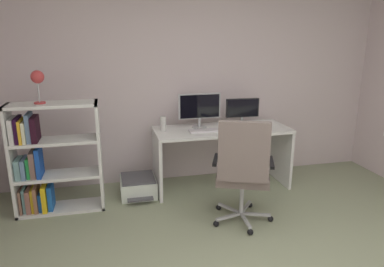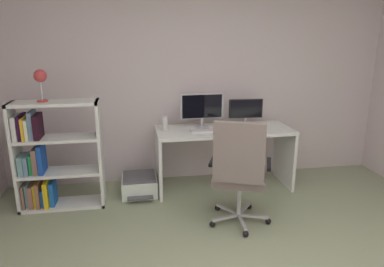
% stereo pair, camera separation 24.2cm
% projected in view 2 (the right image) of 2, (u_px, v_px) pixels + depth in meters
% --- Properties ---
extents(wall_back, '(4.86, 0.10, 2.75)m').
position_uv_depth(wall_back, '(199.00, 73.00, 4.53)').
color(wall_back, beige).
rests_on(wall_back, ground).
extents(desk, '(1.63, 0.64, 0.75)m').
position_uv_depth(desk, '(224.00, 144.00, 4.34)').
color(desk, white).
rests_on(desk, ground).
extents(monitor_main, '(0.52, 0.18, 0.42)m').
position_uv_depth(monitor_main, '(202.00, 108.00, 4.28)').
color(monitor_main, '#B2B5B7').
rests_on(monitor_main, desk).
extents(monitor_secondary, '(0.42, 0.18, 0.33)m').
position_uv_depth(monitor_secondary, '(246.00, 110.00, 4.38)').
color(monitor_secondary, '#B2B5B7').
rests_on(monitor_secondary, desk).
extents(keyboard, '(0.34, 0.13, 0.02)m').
position_uv_depth(keyboard, '(205.00, 131.00, 4.16)').
color(keyboard, silver).
rests_on(keyboard, desk).
extents(computer_mouse, '(0.06, 0.10, 0.03)m').
position_uv_depth(computer_mouse, '(227.00, 129.00, 4.23)').
color(computer_mouse, black).
rests_on(computer_mouse, desk).
extents(desktop_speaker, '(0.07, 0.07, 0.17)m').
position_uv_depth(desktop_speaker, '(165.00, 123.00, 4.20)').
color(desktop_speaker, silver).
rests_on(desktop_speaker, desk).
extents(office_chair, '(0.66, 0.67, 1.11)m').
position_uv_depth(office_chair, '(240.00, 170.00, 3.41)').
color(office_chair, '#B7BABC').
rests_on(office_chair, ground).
extents(bookshelf, '(0.90, 0.31, 1.18)m').
position_uv_depth(bookshelf, '(48.00, 159.00, 3.84)').
color(bookshelf, silver).
rests_on(bookshelf, ground).
extents(desk_lamp, '(0.13, 0.13, 0.33)m').
position_uv_depth(desk_lamp, '(40.00, 78.00, 3.61)').
color(desk_lamp, '#C13A3B').
rests_on(desk_lamp, bookshelf).
extents(printer, '(0.41, 0.52, 0.23)m').
position_uv_depth(printer, '(140.00, 185.00, 4.28)').
color(printer, silver).
rests_on(printer, ground).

